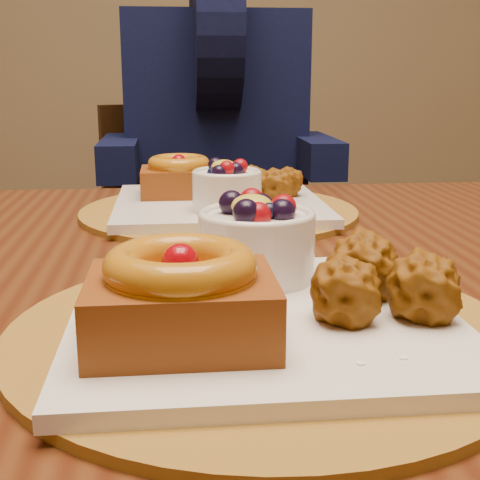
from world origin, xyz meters
The scene contains 5 objects.
dining_table centered at (-0.02, -0.08, 0.68)m, with size 1.60×0.90×0.76m.
place_setting_near centered at (-0.03, -0.30, 0.78)m, with size 0.38×0.38×0.09m.
place_setting_far centered at (-0.03, 0.13, 0.78)m, with size 0.38×0.38×0.09m.
chair_far centered at (-0.02, 0.85, 0.48)m, with size 0.53×0.53×0.87m.
diner centered at (0.02, 0.83, 0.89)m, with size 0.51×0.49×0.83m.
Camera 1 is at (-0.09, -0.76, 0.95)m, focal length 50.00 mm.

